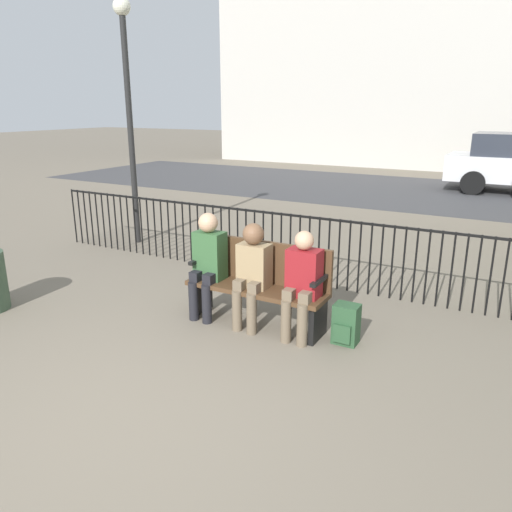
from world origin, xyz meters
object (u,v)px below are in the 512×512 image
seated_person_2 (302,280)px  park_bench (259,281)px  lamp_post (128,89)px  seated_person_1 (252,269)px  backpack (346,324)px  seated_person_0 (208,260)px

seated_person_2 → park_bench: bearing=167.0°
lamp_post → seated_person_1: bearing=-30.9°
seated_person_1 → lamp_post: (-3.52, 2.11, 1.94)m
lamp_post → backpack: bearing=-23.8°
seated_person_1 → lamp_post: lamp_post is taller
seated_person_2 → lamp_post: (-4.11, 2.11, 1.96)m
park_bench → backpack: park_bench is taller
seated_person_2 → backpack: bearing=12.0°
park_bench → seated_person_2: bearing=-13.0°
seated_person_0 → backpack: bearing=3.3°
seated_person_1 → backpack: size_ratio=2.75×
seated_person_0 → seated_person_1: size_ratio=1.05×
seated_person_0 → lamp_post: (-2.95, 2.10, 1.91)m
seated_person_0 → backpack: (1.62, 0.09, -0.48)m
seated_person_0 → lamp_post: size_ratio=0.31×
park_bench → backpack: (1.02, -0.03, -0.28)m
lamp_post → seated_person_0: bearing=-35.5°
seated_person_1 → park_bench: bearing=80.8°
park_bench → backpack: size_ratio=3.77×
park_bench → seated_person_2: (0.56, -0.13, 0.15)m
park_bench → seated_person_1: seated_person_1 is taller
backpack → lamp_post: (-4.57, 2.01, 2.39)m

